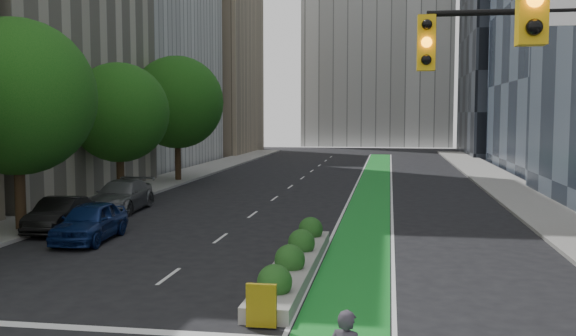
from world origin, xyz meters
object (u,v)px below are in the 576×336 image
(median_planter, at_px, (295,261))
(parked_car_left_far, at_px, (121,196))
(parked_car_left_mid, at_px, (60,215))
(parked_car_left_near, at_px, (90,222))

(median_planter, xyz_separation_m, parked_car_left_far, (-10.46, 11.04, 0.40))
(median_planter, bearing_deg, parked_car_left_mid, 153.37)
(median_planter, distance_m, parked_car_left_mid, 11.97)
(parked_car_left_mid, relative_size, parked_car_left_far, 0.81)
(median_planter, bearing_deg, parked_car_left_near, 156.64)
(parked_car_left_mid, bearing_deg, median_planter, -32.01)
(parked_car_left_mid, height_order, parked_car_left_far, parked_car_left_far)
(median_planter, relative_size, parked_car_left_mid, 2.39)
(median_planter, relative_size, parked_car_left_far, 1.93)
(parked_car_left_mid, distance_m, parked_car_left_far, 5.68)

